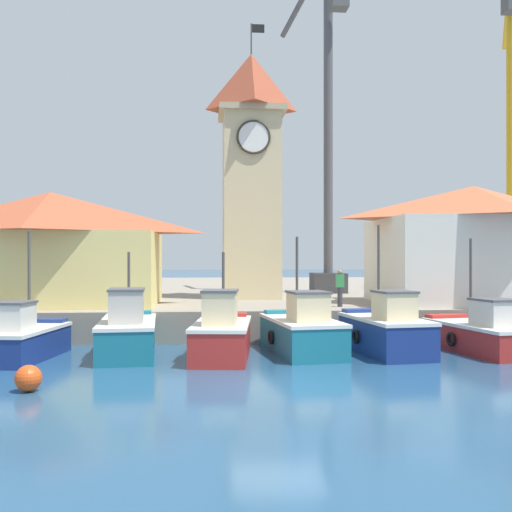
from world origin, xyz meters
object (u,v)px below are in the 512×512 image
(fishing_boat_right_outer, at_px, (482,333))
(clock_tower, at_px, (251,168))
(fishing_boat_mid_right, at_px, (302,331))
(port_crane_near, at_px, (327,161))
(port_crane_far, at_px, (511,162))
(fishing_boat_mid_left, at_px, (128,332))
(warehouse_left, at_px, (50,247))
(warehouse_right, at_px, (474,243))
(fishing_boat_center, at_px, (222,335))
(dock_worker_near_tower, at_px, (340,287))
(fishing_boat_right_inner, at_px, (386,331))
(mooring_buoy, at_px, (28,378))
(fishing_boat_left_inner, at_px, (22,339))

(fishing_boat_right_outer, bearing_deg, clock_tower, 125.56)
(fishing_boat_mid_right, bearing_deg, fishing_boat_right_outer, -1.92)
(port_crane_near, bearing_deg, clock_tower, -138.10)
(port_crane_far, bearing_deg, fishing_boat_mid_right, -135.47)
(fishing_boat_mid_left, height_order, warehouse_left, warehouse_left)
(clock_tower, distance_m, warehouse_right, 11.83)
(fishing_boat_center, relative_size, dock_worker_near_tower, 2.97)
(fishing_boat_right_outer, xyz_separation_m, warehouse_right, (2.68, 6.46, 3.44))
(fishing_boat_right_inner, bearing_deg, port_crane_far, 50.79)
(fishing_boat_center, relative_size, fishing_boat_mid_right, 0.98)
(fishing_boat_right_inner, bearing_deg, warehouse_left, 152.87)
(fishing_boat_center, height_order, mooring_buoy, fishing_boat_center)
(fishing_boat_mid_right, bearing_deg, fishing_boat_mid_left, 178.79)
(clock_tower, relative_size, port_crane_near, 0.69)
(port_crane_far, bearing_deg, clock_tower, -162.30)
(fishing_boat_center, bearing_deg, warehouse_left, 136.06)
(fishing_boat_right_outer, bearing_deg, warehouse_left, 158.09)
(fishing_boat_center, xyz_separation_m, port_crane_far, (19.07, 16.61, 8.83))
(fishing_boat_mid_left, bearing_deg, warehouse_left, 123.57)
(clock_tower, height_order, port_crane_near, port_crane_near)
(fishing_boat_right_outer, bearing_deg, port_crane_far, 59.20)
(fishing_boat_right_inner, distance_m, dock_worker_near_tower, 5.00)
(fishing_boat_right_inner, distance_m, mooring_buoy, 12.11)
(fishing_boat_left_inner, height_order, fishing_boat_right_outer, fishing_boat_left_inner)
(fishing_boat_right_outer, xyz_separation_m, port_crane_far, (9.62, 16.14, 8.95))
(fishing_boat_right_outer, xyz_separation_m, dock_worker_near_tower, (-4.16, 4.75, 1.45))
(dock_worker_near_tower, bearing_deg, fishing_boat_mid_right, -117.96)
(fishing_boat_mid_right, relative_size, port_crane_far, 0.23)
(mooring_buoy, bearing_deg, port_crane_near, 59.66)
(warehouse_right, relative_size, mooring_buoy, 13.59)
(fishing_boat_mid_left, height_order, fishing_boat_right_inner, fishing_boat_right_inner)
(clock_tower, distance_m, port_crane_near, 6.82)
(warehouse_right, relative_size, dock_worker_near_tower, 5.73)
(fishing_boat_mid_left, distance_m, port_crane_near, 19.85)
(warehouse_left, distance_m, mooring_buoy, 12.85)
(fishing_boat_right_outer, xyz_separation_m, warehouse_left, (-17.05, 6.86, 3.23))
(fishing_boat_right_inner, distance_m, warehouse_left, 15.45)
(fishing_boat_mid_left, xyz_separation_m, fishing_boat_mid_right, (6.17, -0.13, -0.01))
(warehouse_left, xyz_separation_m, mooring_buoy, (2.53, -12.08, -3.57))
(warehouse_right, xyz_separation_m, dock_worker_near_tower, (-6.84, -1.71, -1.99))
(fishing_boat_right_inner, distance_m, warehouse_right, 9.61)
(fishing_boat_left_inner, bearing_deg, clock_tower, 51.73)
(fishing_boat_mid_left, relative_size, port_crane_far, 0.25)
(fishing_boat_right_inner, bearing_deg, fishing_boat_mid_left, 177.54)
(fishing_boat_left_inner, relative_size, dock_worker_near_tower, 2.69)
(clock_tower, bearing_deg, fishing_boat_mid_left, -116.47)
(clock_tower, relative_size, port_crane_far, 0.69)
(fishing_boat_mid_right, bearing_deg, clock_tower, 95.73)
(port_crane_near, relative_size, port_crane_far, 1.00)
(fishing_boat_left_inner, relative_size, port_crane_near, 0.21)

